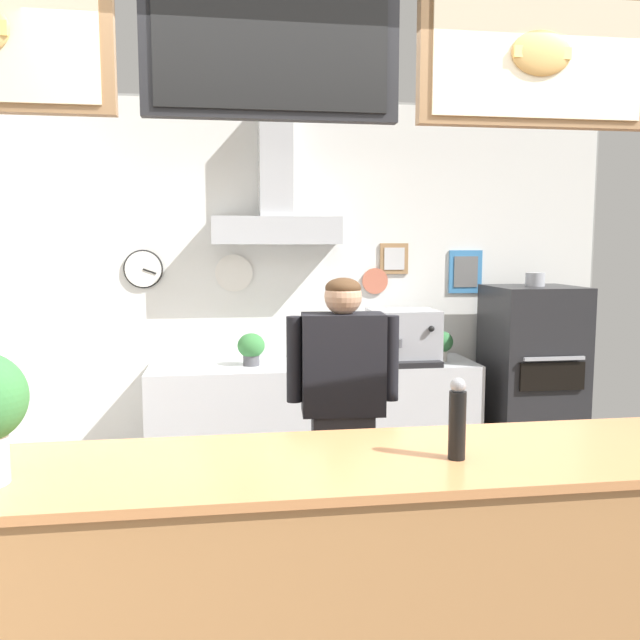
# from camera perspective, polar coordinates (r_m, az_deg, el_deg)

# --- Properties ---
(back_wall_assembly) EXTENTS (4.69, 2.88, 2.84)m
(back_wall_assembly) POSITION_cam_1_polar(r_m,az_deg,el_deg) (4.92, -1.06, 3.61)
(back_wall_assembly) COLOR gray
(back_wall_assembly) RESTS_ON ground_plane
(service_counter) EXTENTS (3.91, 0.66, 1.07)m
(service_counter) POSITION_cam_1_polar(r_m,az_deg,el_deg) (2.48, 8.50, -23.33)
(service_counter) COLOR #B77F4C
(service_counter) RESTS_ON ground_plane
(back_prep_counter) EXTENTS (2.36, 0.62, 0.91)m
(back_prep_counter) POSITION_cam_1_polar(r_m,az_deg,el_deg) (4.87, -0.51, -9.13)
(back_prep_counter) COLOR silver
(back_prep_counter) RESTS_ON ground_plane
(pizza_oven) EXTENTS (0.64, 0.64, 1.56)m
(pizza_oven) POSITION_cam_1_polar(r_m,az_deg,el_deg) (5.18, 17.88, -5.23)
(pizza_oven) COLOR #232326
(pizza_oven) RESTS_ON ground_plane
(shop_worker) EXTENTS (0.58, 0.25, 1.60)m
(shop_worker) POSITION_cam_1_polar(r_m,az_deg,el_deg) (3.46, 1.98, -8.64)
(shop_worker) COLOR #232328
(shop_worker) RESTS_ON ground_plane
(espresso_machine) EXTENTS (0.49, 0.48, 0.38)m
(espresso_machine) POSITION_cam_1_polar(r_m,az_deg,el_deg) (4.84, 7.24, -1.43)
(espresso_machine) COLOR #A3A5AD
(espresso_machine) RESTS_ON back_prep_counter
(potted_sage) EXTENTS (0.19, 0.19, 0.23)m
(potted_sage) POSITION_cam_1_polar(r_m,az_deg,el_deg) (4.69, -6.00, -2.39)
(potted_sage) COLOR #4C4C51
(potted_sage) RESTS_ON back_prep_counter
(potted_basil) EXTENTS (0.18, 0.18, 0.22)m
(potted_basil) POSITION_cam_1_polar(r_m,az_deg,el_deg) (4.94, 10.46, -2.02)
(potted_basil) COLOR beige
(potted_basil) RESTS_ON back_prep_counter
(pepper_grinder) EXTENTS (0.06, 0.06, 0.27)m
(pepper_grinder) POSITION_cam_1_polar(r_m,az_deg,el_deg) (2.20, 11.84, -8.43)
(pepper_grinder) COLOR black
(pepper_grinder) RESTS_ON service_counter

